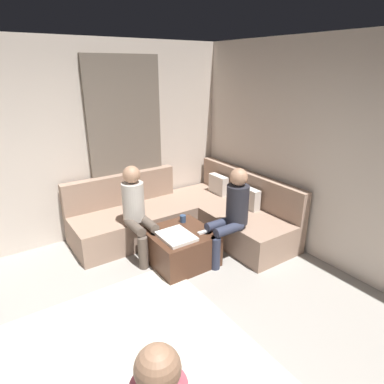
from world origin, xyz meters
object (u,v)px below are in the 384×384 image
sectional_couch (189,216)px  person_on_couch_side (137,209)px  coffee_mug (183,219)px  game_remote (203,232)px  person_on_couch_back (231,212)px  ottoman (181,247)px

sectional_couch → person_on_couch_side: bearing=-80.5°
coffee_mug → game_remote: 0.40m
sectional_couch → person_on_couch_side: (0.15, -0.88, 0.38)m
sectional_couch → person_on_couch_back: (0.87, 0.06, 0.38)m
ottoman → person_on_couch_back: (0.28, 0.57, 0.45)m
sectional_couch → ottoman: bearing=-41.3°
ottoman → person_on_couch_back: 0.78m
ottoman → game_remote: game_remote is taller
coffee_mug → ottoman: bearing=-39.3°
sectional_couch → coffee_mug: 0.53m
sectional_couch → person_on_couch_back: person_on_couch_back is taller
coffee_mug → person_on_couch_side: size_ratio=0.08×
coffee_mug → person_on_couch_back: person_on_couch_back is taller
coffee_mug → game_remote: size_ratio=0.63×
person_on_couch_back → sectional_couch: bearing=3.6°
game_remote → sectional_couch: bearing=158.9°
game_remote → person_on_couch_side: 0.88m
ottoman → coffee_mug: coffee_mug is taller
game_remote → person_on_couch_back: (0.10, 0.35, 0.23)m
coffee_mug → game_remote: bearing=5.7°
sectional_couch → coffee_mug: sectional_couch is taller
game_remote → person_on_couch_side: bearing=-136.6°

